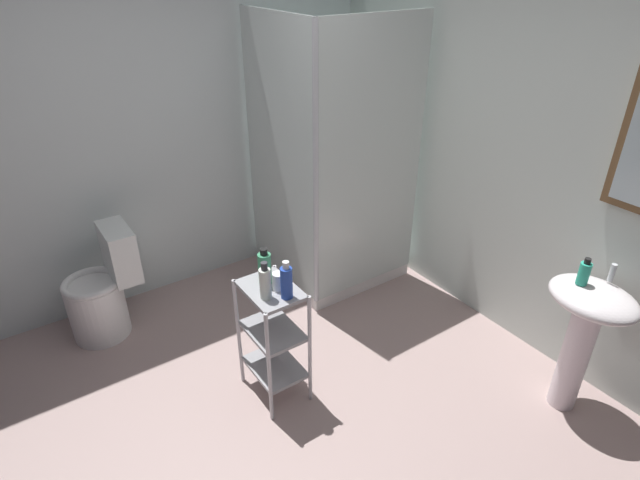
# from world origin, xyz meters

# --- Properties ---
(ground_plane) EXTENTS (4.20, 4.20, 0.02)m
(ground_plane) POSITION_xyz_m (0.00, 0.00, -0.01)
(ground_plane) COLOR #A88D89
(wall_back) EXTENTS (4.20, 0.14, 2.50)m
(wall_back) POSITION_xyz_m (0.01, 1.85, 1.25)
(wall_back) COLOR silver
(wall_back) RESTS_ON ground_plane
(wall_left) EXTENTS (0.10, 4.20, 2.50)m
(wall_left) POSITION_xyz_m (-1.85, 0.00, 1.25)
(wall_left) COLOR silver
(wall_left) RESTS_ON ground_plane
(shower_stall) EXTENTS (0.92, 0.92, 2.00)m
(shower_stall) POSITION_xyz_m (-1.20, 1.18, 0.46)
(shower_stall) COLOR white
(shower_stall) RESTS_ON ground_plane
(pedestal_sink) EXTENTS (0.46, 0.37, 0.81)m
(pedestal_sink) POSITION_xyz_m (0.68, 1.52, 0.58)
(pedestal_sink) COLOR white
(pedestal_sink) RESTS_ON ground_plane
(sink_faucet) EXTENTS (0.03, 0.03, 0.10)m
(sink_faucet) POSITION_xyz_m (0.68, 1.64, 0.86)
(sink_faucet) COLOR silver
(sink_faucet) RESTS_ON pedestal_sink
(toilet) EXTENTS (0.37, 0.49, 0.76)m
(toilet) POSITION_xyz_m (-1.48, -0.47, 0.31)
(toilet) COLOR white
(toilet) RESTS_ON ground_plane
(storage_cart) EXTENTS (0.38, 0.28, 0.74)m
(storage_cart) POSITION_xyz_m (-0.35, 0.19, 0.44)
(storage_cart) COLOR silver
(storage_cart) RESTS_ON ground_plane
(hand_soap_bottle) EXTENTS (0.06, 0.06, 0.15)m
(hand_soap_bottle) POSITION_xyz_m (0.61, 1.49, 0.88)
(hand_soap_bottle) COLOR #2DBC99
(hand_soap_bottle) RESTS_ON pedestal_sink
(lotion_bottle_white) EXTENTS (0.06, 0.06, 0.21)m
(lotion_bottle_white) POSITION_xyz_m (-0.29, 0.13, 0.83)
(lotion_bottle_white) COLOR white
(lotion_bottle_white) RESTS_ON storage_cart
(body_wash_bottle_green) EXTENTS (0.07, 0.07, 0.21)m
(body_wash_bottle_green) POSITION_xyz_m (-0.41, 0.20, 0.84)
(body_wash_bottle_green) COLOR #3A9063
(body_wash_bottle_green) RESTS_ON storage_cart
(shampoo_bottle_blue) EXTENTS (0.06, 0.06, 0.22)m
(shampoo_bottle_blue) POSITION_xyz_m (-0.23, 0.23, 0.83)
(shampoo_bottle_blue) COLOR #2448B6
(shampoo_bottle_blue) RESTS_ON storage_cart
(rinse_cup) EXTENTS (0.07, 0.07, 0.10)m
(rinse_cup) POSITION_xyz_m (-0.31, 0.23, 0.79)
(rinse_cup) COLOR silver
(rinse_cup) RESTS_ON storage_cart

